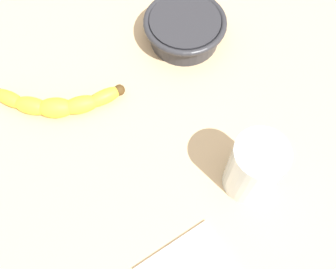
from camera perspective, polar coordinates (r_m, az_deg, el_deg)
wooden_tabletop at (r=66.19cm, az=-5.70°, el=-3.17°), size 120.00×120.00×3.00cm
banana at (r=69.64cm, az=-16.57°, el=4.59°), size 23.34×10.50×3.68cm
smoothie_glass at (r=58.73cm, az=12.83°, el=-5.10°), size 8.08×8.08×12.17cm
ceramic_bowl at (r=75.23cm, az=2.55°, el=15.86°), size 15.96×15.96×5.41cm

